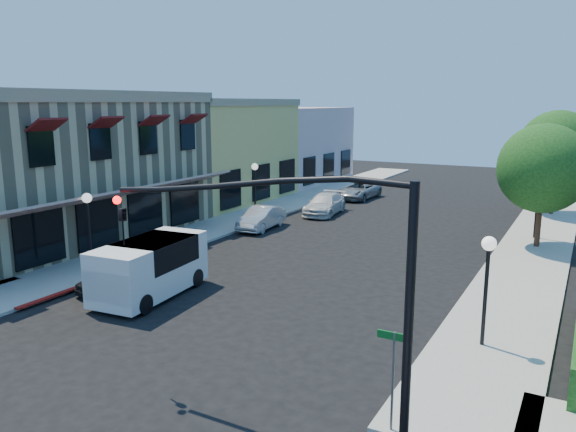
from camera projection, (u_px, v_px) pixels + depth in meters
The scene contains 20 objects.
ground at pixel (85, 397), 14.56m from camera, with size 120.00×120.00×0.00m, color black.
sidewalk_left at pixel (288, 204), 41.88m from camera, with size 3.50×50.00×0.12m, color gray.
sidewalk_right at pixel (543, 229), 33.66m from camera, with size 3.50×50.00×0.12m, color gray.
curb_red_strip at pixel (118, 276), 24.68m from camera, with size 0.25×10.00×0.06m, color maroon.
corner_brick_building at pixel (39, 168), 30.47m from camera, with size 11.77×18.20×8.10m.
yellow_stucco_building at pixel (205, 151), 43.44m from camera, with size 10.00×12.00×7.60m, color #CFB95D.
pink_stucco_building at pixel (281, 145), 53.82m from camera, with size 10.00×12.00×7.00m, color beige.
street_tree_a at pixel (543, 168), 28.51m from camera, with size 4.56×4.56×6.48m.
street_tree_b at pixel (557, 148), 37.04m from camera, with size 4.94×4.94×7.02m.
signal_mast_arm at pixel (315, 261), 12.28m from camera, with size 8.01×0.39×6.00m.
street_name_sign at pixel (393, 366), 12.59m from camera, with size 0.80×0.06×2.50m.
lamppost_left_near at pixel (88, 212), 24.88m from camera, with size 0.44×0.44×3.57m.
lamppost_left_far at pixel (255, 176), 36.93m from camera, with size 0.44×0.44×3.57m.
lamppost_right_near at pixel (488, 263), 16.90m from camera, with size 0.44×0.44×3.57m.
lamppost_right_far at pixel (538, 191), 30.66m from camera, with size 0.44×0.44×3.57m.
white_van at pixel (149, 265), 21.83m from camera, with size 2.59×5.17×2.22m.
parked_car_a at pixel (115, 277), 22.70m from camera, with size 1.32×3.29×1.12m, color black.
parked_car_b at pixel (261, 218), 33.68m from camera, with size 1.43×4.10×1.35m, color silver.
parked_car_c at pixel (325, 204), 38.18m from camera, with size 1.93×4.74×1.38m, color silver.
parked_car_d at pixel (359, 190), 44.33m from camera, with size 2.23×4.83×1.34m, color gray.
Camera 1 is at (11.01, -9.17, 7.50)m, focal length 35.00 mm.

